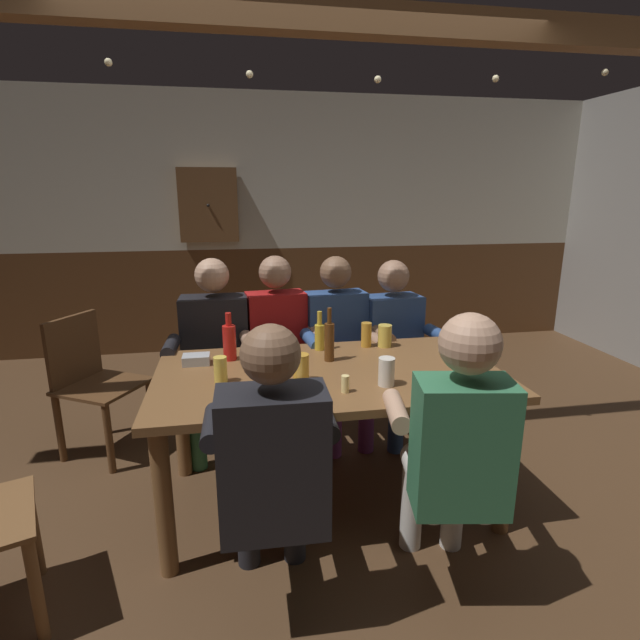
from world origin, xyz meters
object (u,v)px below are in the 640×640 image
dining_table (329,389)px  pint_glass_0 (301,368)px  table_candle (345,384)px  pint_glass_2 (220,370)px  pint_glass_5 (385,336)px  bottle_2 (229,341)px  pint_glass_1 (386,372)px  person_4 (272,464)px  condiment_caddy (196,359)px  wall_dart_cabinet (209,205)px  person_2 (338,341)px  pint_glass_4 (366,335)px  bottle_1 (320,335)px  plate_0 (287,397)px  chair_empty_near_left (92,380)px  person_5 (455,445)px  pint_glass_3 (280,349)px  person_0 (215,347)px  person_3 (396,340)px  bottle_0 (329,340)px  person_1 (279,345)px

dining_table → pint_glass_0: pint_glass_0 is taller
dining_table → table_candle: size_ratio=21.69×
pint_glass_2 → pint_glass_5: bearing=22.9°
bottle_2 → pint_glass_1: 0.88m
person_4 → pint_glass_5: size_ratio=9.39×
pint_glass_1 → table_candle: bearing=-167.2°
dining_table → condiment_caddy: (-0.67, 0.23, 0.12)m
pint_glass_5 → wall_dart_cabinet: size_ratio=0.18×
person_2 → pint_glass_1: bearing=85.7°
dining_table → pint_glass_4: pint_glass_4 is taller
table_candle → condiment_caddy: table_candle is taller
table_candle → bottle_1: bottle_1 is taller
table_candle → pint_glass_5: size_ratio=0.62×
plate_0 → chair_empty_near_left: bearing=135.7°
person_5 → pint_glass_1: bearing=115.2°
person_5 → bottle_1: person_5 is taller
bottle_2 → pint_glass_3: bottle_2 is taller
table_candle → pint_glass_1: bearing=12.8°
pint_glass_3 → table_candle: bearing=-59.7°
condiment_caddy → pint_glass_5: bearing=6.1°
condiment_caddy → bottle_2: bottle_2 is taller
person_0 → plate_0: bearing=110.3°
person_3 → wall_dart_cabinet: bearing=-64.7°
person_2 → bottle_2: bearing=26.0°
person_3 → wall_dart_cabinet: size_ratio=1.69×
person_5 → table_candle: size_ratio=15.25×
person_4 → bottle_0: bearing=67.5°
condiment_caddy → bottle_1: size_ratio=0.62×
person_1 → bottle_2: bearing=47.7°
chair_empty_near_left → bottle_2: size_ratio=3.38×
bottle_1 → pint_glass_3: (-0.25, -0.19, -0.01)m
bottle_1 → pint_glass_3: bottle_1 is taller
pint_glass_4 → pint_glass_5: pint_glass_4 is taller
table_candle → wall_dart_cabinet: bearing=103.0°
pint_glass_1 → plate_0: bearing=-171.1°
bottle_1 → pint_glass_5: (0.39, -0.01, -0.02)m
plate_0 → bottle_1: bottle_1 is taller
chair_empty_near_left → pint_glass_2: 1.21m
bottle_2 → pint_glass_4: size_ratio=1.82×
person_5 → bottle_1: size_ratio=5.39×
pint_glass_5 → plate_0: bearing=-135.2°
person_4 → pint_glass_3: size_ratio=7.78×
pint_glass_4 → chair_empty_near_left: bearing=165.7°
pint_glass_1 → chair_empty_near_left: bearing=147.6°
pint_glass_3 → person_1: bearing=85.2°
table_candle → pint_glass_1: 0.22m
pint_glass_0 → pint_glass_3: 0.28m
person_3 → plate_0: person_3 is taller
person_3 → pint_glass_1: (-0.36, -0.93, 0.15)m
person_1 → person_5: person_1 is taller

